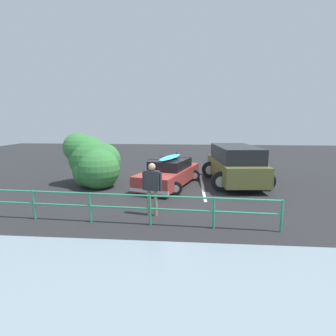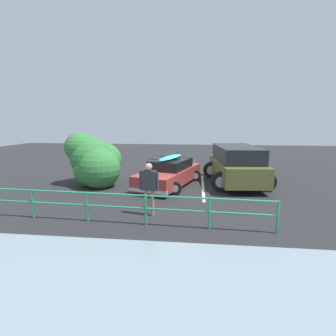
{
  "view_description": "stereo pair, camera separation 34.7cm",
  "coord_description": "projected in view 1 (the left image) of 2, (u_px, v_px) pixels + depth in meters",
  "views": [
    {
      "loc": [
        -1.06,
        12.25,
        3.03
      ],
      "look_at": [
        -0.11,
        0.72,
        0.95
      ],
      "focal_mm": 28.0,
      "sensor_mm": 36.0,
      "label": 1
    },
    {
      "loc": [
        -1.4,
        12.21,
        3.03
      ],
      "look_at": [
        -0.11,
        0.72,
        0.95
      ],
      "focal_mm": 28.0,
      "sensor_mm": 36.0,
      "label": 2
    }
  ],
  "objects": [
    {
      "name": "parking_stripe",
      "position": [
        202.0,
        186.0,
        12.38
      ],
      "size": [
        0.12,
        4.99,
        0.0
      ],
      "primitive_type": "cube",
      "rotation": [
        0.0,
        0.0,
        1.57
      ],
      "color": "silver",
      "rests_on": "ground"
    },
    {
      "name": "person_bystander",
      "position": [
        152.0,
        184.0,
        8.37
      ],
      "size": [
        0.65,
        0.3,
        1.72
      ],
      "color": "gray",
      "rests_on": "ground"
    },
    {
      "name": "railing_fence",
      "position": [
        120.0,
        204.0,
        7.74
      ],
      "size": [
        9.24,
        0.53,
        0.93
      ],
      "color": "#2D9366",
      "rests_on": "ground"
    },
    {
      "name": "sedan_car",
      "position": [
        169.0,
        173.0,
        12.44
      ],
      "size": [
        3.01,
        4.8,
        1.52
      ],
      "color": "#9E3833",
      "rests_on": "ground"
    },
    {
      "name": "suv_car",
      "position": [
        235.0,
        164.0,
        12.72
      ],
      "size": [
        3.09,
        4.88,
        1.85
      ],
      "color": "brown",
      "rests_on": "ground"
    },
    {
      "name": "bush_near_left",
      "position": [
        92.0,
        161.0,
        12.37
      ],
      "size": [
        2.74,
        2.61,
        2.6
      ],
      "color": "brown",
      "rests_on": "ground"
    },
    {
      "name": "ground_plane",
      "position": [
        167.0,
        185.0,
        12.64
      ],
      "size": [
        44.0,
        44.0,
        0.02
      ],
      "primitive_type": "cube",
      "color": "#28282B",
      "rests_on": "ground"
    }
  ]
}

